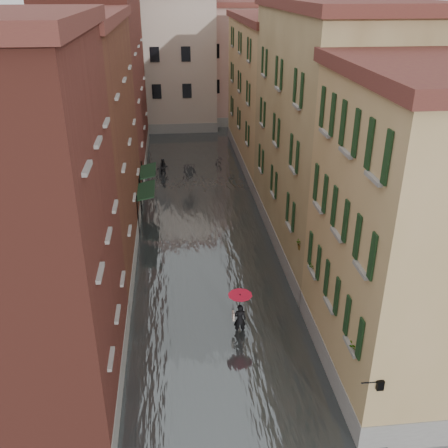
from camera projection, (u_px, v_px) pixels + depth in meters
ground at (221, 345)px, 21.65m from camera, size 120.00×120.00×0.00m
floodwater at (201, 217)px, 33.24m from camera, size 10.00×60.00×0.20m
building_left_near at (14, 242)px, 16.36m from camera, size 6.00×8.00×13.00m
building_left_mid at (71, 149)px, 26.32m from camera, size 6.00×14.00×12.50m
building_left_far at (102, 84)px, 39.42m from camera, size 6.00×16.00×14.00m
building_right_near at (418, 241)px, 18.02m from camera, size 6.00×8.00×11.50m
building_right_mid at (330, 137)px, 27.54m from camera, size 6.00×14.00×13.00m
building_right_far at (275, 96)px, 41.30m from camera, size 6.00×16.00×11.50m
building_end_cream at (156, 64)px, 52.55m from camera, size 12.00×9.00×13.00m
building_end_pink at (238, 65)px, 55.42m from camera, size 10.00×9.00×12.00m
awning_near at (146, 191)px, 31.05m from camera, size 1.09×2.94×2.80m
awning_far at (147, 172)px, 34.25m from camera, size 1.09×2.82×2.80m
wall_lantern at (379, 384)px, 15.38m from camera, size 0.71×0.22×0.35m
window_planters at (322, 274)px, 20.22m from camera, size 0.59×8.28×0.84m
pedestrian_main at (240, 309)px, 21.77m from camera, size 1.07×1.07×2.06m
pedestrian_far at (163, 167)px, 40.35m from camera, size 0.70×0.55×1.44m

